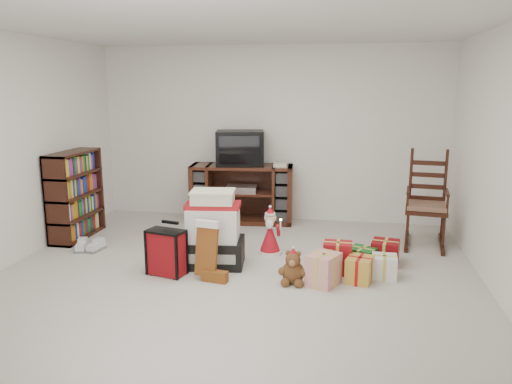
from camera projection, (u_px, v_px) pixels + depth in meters
room at (231, 158)px, 4.81m from camera, size 5.01×5.01×2.51m
tv_stand at (242, 193)px, 7.18m from camera, size 1.49×0.64×0.83m
bookshelf at (75, 196)px, 6.40m from camera, size 0.31×0.92×1.12m
rocking_chair at (425, 211)px, 6.17m from camera, size 0.58×0.86×1.22m
gift_pile at (213, 233)px, 5.42m from camera, size 0.70×0.55×0.82m
red_suitcase at (166, 252)px, 5.15m from camera, size 0.41×0.28×0.56m
stocking at (207, 250)px, 5.03m from camera, size 0.31×0.17×0.62m
teddy_bear at (293, 269)px, 4.95m from camera, size 0.23×0.20×0.34m
santa_figurine at (270, 236)px, 5.82m from camera, size 0.28×0.26×0.57m
mrs_claus_figurine at (208, 234)px, 5.92m from camera, size 0.27×0.25×0.55m
sneaker_pair at (89, 247)px, 5.96m from camera, size 0.34×0.29×0.10m
gift_cluster at (359, 262)px, 5.19m from camera, size 0.80×1.12×0.27m
crt_television at (240, 148)px, 7.04m from camera, size 0.74×0.59×0.49m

